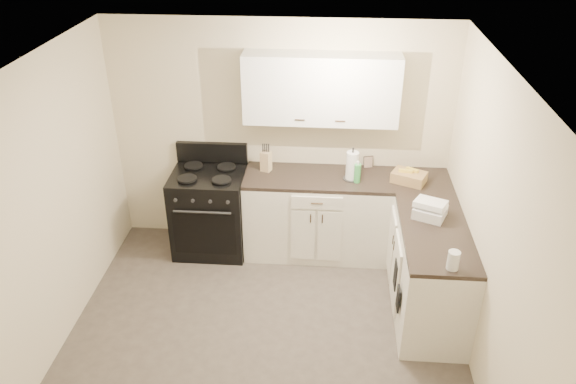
# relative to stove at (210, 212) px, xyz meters

# --- Properties ---
(floor) EXTENTS (3.60, 3.60, 0.00)m
(floor) POSITION_rel_stove_xyz_m (0.75, -1.48, -0.46)
(floor) COLOR #473F38
(floor) RESTS_ON ground
(ceiling) EXTENTS (3.60, 3.60, 0.00)m
(ceiling) POSITION_rel_stove_xyz_m (0.75, -1.48, 2.04)
(ceiling) COLOR white
(ceiling) RESTS_ON wall_back
(wall_back) EXTENTS (3.60, 0.00, 3.60)m
(wall_back) POSITION_rel_stove_xyz_m (0.75, 0.32, 0.79)
(wall_back) COLOR beige
(wall_back) RESTS_ON ground
(wall_right) EXTENTS (0.00, 3.60, 3.60)m
(wall_right) POSITION_rel_stove_xyz_m (2.55, -1.48, 0.79)
(wall_right) COLOR beige
(wall_right) RESTS_ON ground
(wall_left) EXTENTS (0.00, 3.60, 3.60)m
(wall_left) POSITION_rel_stove_xyz_m (-1.05, -1.48, 0.79)
(wall_left) COLOR beige
(wall_left) RESTS_ON ground
(base_cabinets_back) EXTENTS (1.55, 0.60, 0.90)m
(base_cabinets_back) POSITION_rel_stove_xyz_m (1.17, 0.02, -0.01)
(base_cabinets_back) COLOR white
(base_cabinets_back) RESTS_ON floor
(base_cabinets_right) EXTENTS (0.60, 1.90, 0.90)m
(base_cabinets_right) POSITION_rel_stove_xyz_m (2.25, -0.63, -0.01)
(base_cabinets_right) COLOR white
(base_cabinets_right) RESTS_ON floor
(countertop_back) EXTENTS (1.55, 0.60, 0.04)m
(countertop_back) POSITION_rel_stove_xyz_m (1.17, 0.02, 0.46)
(countertop_back) COLOR black
(countertop_back) RESTS_ON base_cabinets_back
(countertop_right) EXTENTS (0.60, 1.90, 0.04)m
(countertop_right) POSITION_rel_stove_xyz_m (2.25, -0.63, 0.46)
(countertop_right) COLOR black
(countertop_right) RESTS_ON base_cabinets_right
(upper_cabinets) EXTENTS (1.55, 0.30, 0.70)m
(upper_cabinets) POSITION_rel_stove_xyz_m (1.17, 0.18, 1.38)
(upper_cabinets) COLOR white
(upper_cabinets) RESTS_ON wall_back
(stove) EXTENTS (0.78, 0.66, 0.94)m
(stove) POSITION_rel_stove_xyz_m (0.00, 0.00, 0.00)
(stove) COLOR black
(stove) RESTS_ON floor
(knife_block) EXTENTS (0.13, 0.12, 0.22)m
(knife_block) POSITION_rel_stove_xyz_m (0.61, 0.12, 0.59)
(knife_block) COLOR #DABF86
(knife_block) RESTS_ON countertop_back
(paper_towel) EXTENTS (0.15, 0.15, 0.30)m
(paper_towel) POSITION_rel_stove_xyz_m (1.52, -0.01, 0.63)
(paper_towel) COLOR white
(paper_towel) RESTS_ON countertop_back
(soap_bottle) EXTENTS (0.08, 0.08, 0.20)m
(soap_bottle) POSITION_rel_stove_xyz_m (1.57, -0.07, 0.58)
(soap_bottle) COLOR green
(soap_bottle) RESTS_ON countertop_back
(picture_frame) EXTENTS (0.11, 0.06, 0.13)m
(picture_frame) POSITION_rel_stove_xyz_m (1.70, 0.27, 0.54)
(picture_frame) COLOR black
(picture_frame) RESTS_ON countertop_back
(wicker_basket) EXTENTS (0.39, 0.34, 0.11)m
(wicker_basket) POSITION_rel_stove_xyz_m (2.10, -0.02, 0.53)
(wicker_basket) COLOR tan
(wicker_basket) RESTS_ON countertop_right
(countertop_grill) EXTENTS (0.35, 0.34, 0.10)m
(countertop_grill) POSITION_rel_stove_xyz_m (2.22, -0.69, 0.53)
(countertop_grill) COLOR white
(countertop_grill) RESTS_ON countertop_right
(glass_jar) EXTENTS (0.12, 0.12, 0.16)m
(glass_jar) POSITION_rel_stove_xyz_m (2.29, -1.48, 0.56)
(glass_jar) COLOR silver
(glass_jar) RESTS_ON countertop_right
(oven_mitt_near) EXTENTS (0.02, 0.13, 0.23)m
(oven_mitt_near) POSITION_rel_stove_xyz_m (1.92, -1.30, -0.00)
(oven_mitt_near) COLOR black
(oven_mitt_near) RESTS_ON base_cabinets_right
(oven_mitt_far) EXTENTS (0.02, 0.16, 0.27)m
(oven_mitt_far) POSITION_rel_stove_xyz_m (1.92, -1.02, 0.04)
(oven_mitt_far) COLOR black
(oven_mitt_far) RESTS_ON base_cabinets_right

